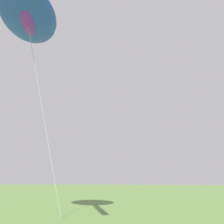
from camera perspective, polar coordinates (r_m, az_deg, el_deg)
name	(u,v)px	position (r m, az deg, el deg)	size (l,w,h in m)	color
big_show_kite	(28,16)	(15.07, -19.46, 20.88)	(8.91, 6.98, 10.81)	blue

